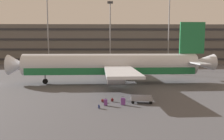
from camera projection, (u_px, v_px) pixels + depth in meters
ground_plane at (119, 85)px, 37.05m from camera, size 600.00×600.00×0.00m
terminal_structure at (113, 44)px, 86.25m from camera, size 141.37×15.84×14.34m
airliner at (113, 65)px, 38.91m from camera, size 36.82×29.63×10.94m
light_mast_left at (48, 21)px, 70.16m from camera, size 1.80×0.50×25.69m
light_mast_center_left at (110, 29)px, 70.69m from camera, size 1.80×0.50×20.87m
light_mast_center_right at (169, 25)px, 70.79m from camera, size 1.80×0.50×23.31m
suitcase_black at (106, 102)px, 24.59m from camera, size 0.40×0.24×0.84m
suitcase_small at (123, 101)px, 24.84m from camera, size 0.53×0.41×1.02m
backpack_orange at (103, 101)px, 26.08m from camera, size 0.41×0.43×0.47m
backpack_laid_flat at (112, 100)px, 26.32m from camera, size 0.41×0.40×0.50m
backpack_large at (99, 107)px, 23.51m from camera, size 0.22×0.36×0.50m
baggage_cart at (142, 99)px, 25.83m from camera, size 3.35×1.53×0.82m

